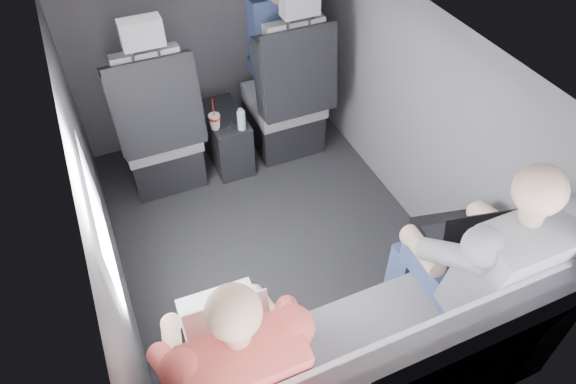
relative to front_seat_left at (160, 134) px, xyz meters
name	(u,v)px	position (x,y,z in m)	size (l,w,h in m)	color
floor	(275,244)	(0.45, -0.84, -0.40)	(2.60, 2.60, 0.00)	black
ceiling	(270,45)	(0.45, -0.84, 0.95)	(2.60, 2.60, 0.00)	#B2B2AD
panel_left	(98,212)	(-0.45, -0.84, 0.27)	(0.02, 2.60, 1.35)	#56565B
panel_right	(417,121)	(1.35, -0.84, 0.27)	(0.02, 2.60, 1.35)	#56565B
panel_front	(201,49)	(0.45, 0.46, 0.27)	(1.80, 0.02, 1.35)	#56565B
panel_back	(410,379)	(0.45, -2.14, 0.27)	(1.80, 0.02, 1.35)	#56565B
side_window	(101,222)	(-0.43, -1.14, 0.50)	(0.02, 0.75, 0.42)	white
seatbelt	(298,63)	(0.90, -0.17, 0.40)	(0.05, 0.01, 0.65)	black
front_seat_left	(160,134)	(0.00, 0.00, 0.00)	(0.52, 0.58, 1.26)	black
front_seat_right	(287,102)	(0.90, 0.00, 0.00)	(0.52, 0.58, 1.26)	black
center_console	(227,138)	(0.45, 0.04, -0.20)	(0.24, 0.48, 0.41)	black
rear_bench	(366,370)	(0.45, -1.90, -0.09)	(1.60, 0.57, 0.92)	slate
soda_cup	(215,121)	(0.35, -0.08, 0.06)	(0.08, 0.08, 0.23)	white
water_bottle	(241,120)	(0.51, -0.16, 0.07)	(0.05, 0.05, 0.15)	#9EC3D6
laptop_white	(223,316)	(-0.08, -1.59, 0.23)	(0.34, 0.32, 0.25)	silver
laptop_black	(462,233)	(1.08, -1.62, 0.23)	(0.39, 0.38, 0.25)	black
passenger_rear_left	(234,364)	(-0.11, -1.81, 0.23)	(0.50, 0.62, 1.22)	#2D2D31
passenger_rear_right	(481,263)	(1.04, -1.81, 0.25)	(0.54, 0.66, 1.29)	navy
passenger_front_right	(277,39)	(0.94, 0.26, 0.34)	(0.38, 0.38, 0.74)	navy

